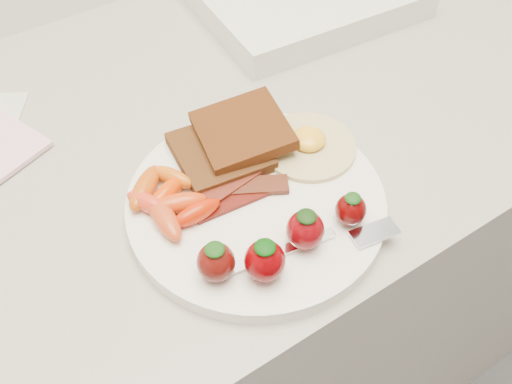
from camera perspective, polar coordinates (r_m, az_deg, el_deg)
counter at (r=1.05m, az=-4.68°, el=-11.56°), size 2.00×0.60×0.90m
plate at (r=0.60m, az=0.00°, el=-1.18°), size 0.27×0.27×0.02m
toast_lower at (r=0.63m, az=-3.60°, el=4.02°), size 0.11×0.11×0.01m
toast_upper at (r=0.63m, az=-1.37°, el=6.19°), size 0.11×0.11×0.02m
fried_egg at (r=0.64m, az=5.26°, el=4.78°), size 0.13×0.13×0.02m
bacon_strips at (r=0.59m, az=-1.90°, el=0.31°), size 0.11×0.07×0.01m
baby_carrots at (r=0.58m, az=-8.96°, el=-0.80°), size 0.09×0.11×0.02m
strawberries at (r=0.53m, az=2.32°, el=-5.13°), size 0.18×0.06×0.05m
fork at (r=0.56m, az=6.81°, el=-5.03°), size 0.17×0.06×0.00m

